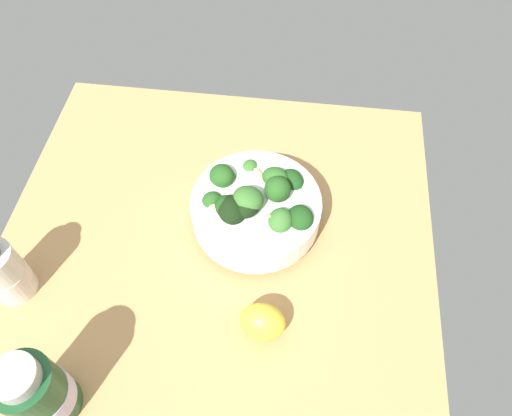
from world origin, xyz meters
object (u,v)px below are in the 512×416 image
at_px(bowl_of_broccoli, 255,207).
at_px(lemon_wedge, 262,322).
at_px(bottle_tall, 38,393).
at_px(bottle_short, 4,272).

distance_m(bowl_of_broccoli, lemon_wedge, 0.17).
height_order(bowl_of_broccoli, bottle_tall, bottle_tall).
distance_m(bowl_of_broccoli, bottle_short, 0.35).
bearing_deg(lemon_wedge, bowl_of_broccoli, 10.12).
bearing_deg(lemon_wedge, bottle_tall, 117.63).
xyz_separation_m(lemon_wedge, bottle_tall, (-0.13, 0.24, 0.03)).
bearing_deg(bowl_of_broccoli, bottle_short, 115.23).
xyz_separation_m(bowl_of_broccoli, lemon_wedge, (-0.17, -0.03, -0.02)).
bearing_deg(bowl_of_broccoli, bottle_tall, 144.17).
height_order(bowl_of_broccoli, bottle_short, bottle_short).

